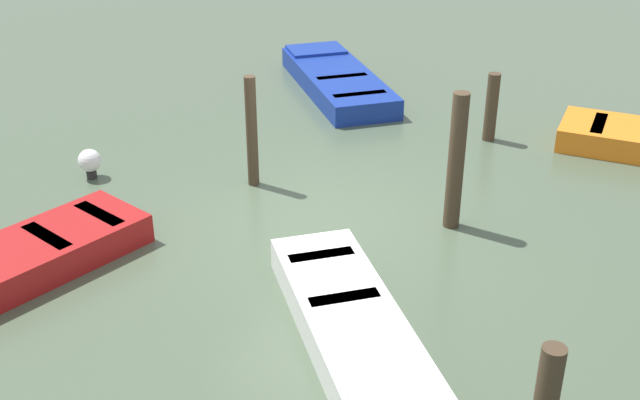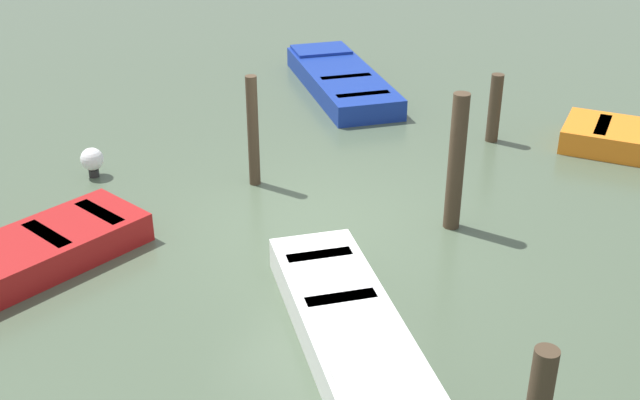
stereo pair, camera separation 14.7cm
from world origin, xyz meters
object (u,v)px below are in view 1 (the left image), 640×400
(mooring_piling_mid_left, at_px, (491,107))
(mooring_piling_center, at_px, (252,132))
(rowboat_red, at_px, (32,255))
(marker_buoy, at_px, (90,161))
(rowboat_white, at_px, (352,325))
(rowboat_blue, at_px, (337,80))
(mooring_piling_far_right, at_px, (456,162))

(mooring_piling_mid_left, relative_size, mooring_piling_center, 0.69)
(rowboat_red, relative_size, marker_buoy, 6.34)
(rowboat_red, bearing_deg, rowboat_white, 110.44)
(rowboat_blue, distance_m, mooring_piling_far_right, 5.98)
(mooring_piling_far_right, bearing_deg, rowboat_blue, -134.51)
(rowboat_white, distance_m, mooring_piling_center, 4.27)
(mooring_piling_far_right, height_order, marker_buoy, mooring_piling_far_right)
(rowboat_blue, height_order, rowboat_white, same)
(rowboat_red, distance_m, mooring_piling_mid_left, 7.87)
(mooring_piling_center, relative_size, marker_buoy, 3.62)
(mooring_piling_center, bearing_deg, rowboat_blue, -166.35)
(mooring_piling_far_right, relative_size, marker_buoy, 4.07)
(rowboat_white, xyz_separation_m, marker_buoy, (-1.58, -5.55, 0.07))
(rowboat_blue, xyz_separation_m, mooring_piling_far_right, (4.16, 4.23, 0.76))
(rowboat_red, bearing_deg, rowboat_blue, -169.08)
(mooring_piling_mid_left, bearing_deg, mooring_piling_far_right, 11.21)
(rowboat_white, bearing_deg, mooring_piling_mid_left, 140.18)
(rowboat_red, xyz_separation_m, mooring_piling_center, (-3.49, 0.95, 0.65))
(mooring_piling_mid_left, bearing_deg, marker_buoy, -45.65)
(rowboat_white, bearing_deg, rowboat_blue, 164.50)
(rowboat_red, distance_m, marker_buoy, 2.73)
(mooring_piling_far_right, relative_size, mooring_piling_mid_left, 1.63)
(rowboat_blue, xyz_separation_m, mooring_piling_mid_left, (0.91, 3.59, 0.39))
(marker_buoy, bearing_deg, mooring_piling_far_right, 104.99)
(rowboat_red, height_order, mooring_piling_center, mooring_piling_center)
(rowboat_blue, bearing_deg, mooring_piling_center, 146.26)
(mooring_piling_mid_left, relative_size, marker_buoy, 2.50)
(rowboat_red, xyz_separation_m, marker_buoy, (-2.36, -1.37, 0.07))
(rowboat_blue, height_order, mooring_piling_mid_left, mooring_piling_mid_left)
(mooring_piling_far_right, bearing_deg, mooring_piling_mid_left, -168.79)
(marker_buoy, bearing_deg, rowboat_red, 30.17)
(mooring_piling_center, bearing_deg, mooring_piling_mid_left, 145.02)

